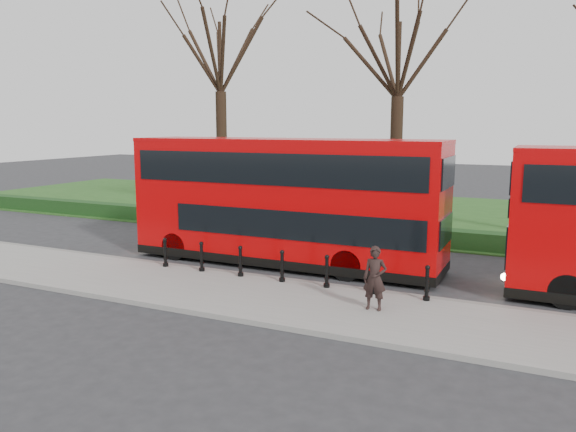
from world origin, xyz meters
The scene contains 12 objects.
ground centered at (0.00, 0.00, 0.00)m, with size 120.00×120.00×0.00m, color #28282B.
pavement centered at (0.00, -3.00, 0.07)m, with size 60.00×4.00×0.15m, color gray.
kerb centered at (0.00, -1.00, 0.07)m, with size 60.00×0.25×0.16m, color slate.
grass_verge centered at (0.00, 15.00, 0.03)m, with size 60.00×18.00×0.06m, color #204918.
hedge centered at (0.00, 6.80, 0.40)m, with size 60.00×0.90×0.80m, color black.
yellow_line_outer centered at (0.00, -0.70, 0.01)m, with size 60.00×0.10×0.01m, color yellow.
yellow_line_inner centered at (0.00, -0.50, 0.01)m, with size 60.00×0.10×0.01m, color yellow.
tree_left centered at (-8.00, 10.00, 9.30)m, with size 8.18×8.18×12.78m.
tree_mid centered at (2.00, 10.00, 8.67)m, with size 7.63×7.63×11.92m.
bollard_row centered at (1.24, -1.35, 0.65)m, with size 9.50×0.15×1.00m.
bus_lead centered at (0.05, 1.32, 2.37)m, with size 11.80×2.71×4.70m.
pedestrian centered at (4.77, -2.80, 1.04)m, with size 0.65×0.43×1.78m, color black.
Camera 1 is at (8.94, -17.34, 5.23)m, focal length 35.00 mm.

